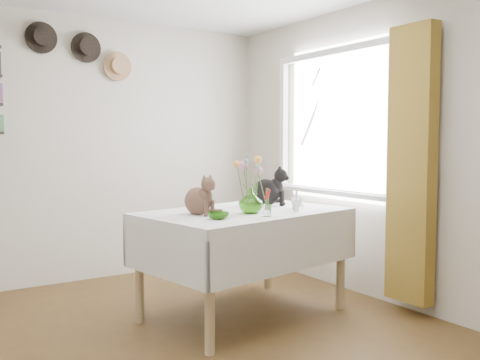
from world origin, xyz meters
TOP-DOWN VIEW (x-y plane):
  - room at (0.00, 0.00)m, footprint 4.08×4.58m
  - window at (1.97, 0.80)m, footprint 0.12×1.52m
  - curtain at (1.90, -0.12)m, footprint 0.12×0.38m
  - dining_table at (0.81, 0.54)m, footprint 1.65×1.21m
  - tabby_cat at (0.43, 0.56)m, footprint 0.25×0.29m
  - black_cat at (1.16, 0.74)m, footprint 0.35×0.35m
  - flower_vase at (0.78, 0.40)m, footprint 0.18×0.18m
  - green_bowl at (0.43, 0.28)m, footprint 0.18×0.18m
  - drinking_glass at (1.22, 0.42)m, footprint 0.12×0.12m
  - candlestick at (1.12, 0.30)m, footprint 0.04×0.04m
  - berry_jar at (0.79, 0.21)m, footprint 0.05×0.05m
  - porcelain_figurine at (1.34, 0.51)m, footprint 0.04×0.04m
  - flower_bouquet at (0.78, 0.41)m, footprint 0.17×0.13m
  - wall_hats at (0.12, 2.19)m, footprint 0.98×0.09m

SIDE VIEW (x-z plane):
  - dining_table at x=0.81m, z-range 0.20..1.01m
  - green_bowl at x=0.43m, z-range 0.81..0.85m
  - porcelain_figurine at x=1.34m, z-range 0.80..0.89m
  - drinking_glass at x=1.22m, z-range 0.81..0.89m
  - candlestick at x=1.12m, z-range 0.78..0.94m
  - flower_vase at x=0.78m, z-range 0.81..0.99m
  - berry_jar at x=0.79m, z-range 0.79..1.01m
  - tabby_cat at x=0.43m, z-range 0.81..1.11m
  - black_cat at x=1.16m, z-range 0.81..1.14m
  - flower_bouquet at x=0.78m, z-range 0.95..1.34m
  - curtain at x=1.90m, z-range 0.10..2.20m
  - room at x=0.00m, z-range -0.04..2.54m
  - window at x=1.97m, z-range 0.74..2.06m
  - wall_hats at x=0.12m, z-range 1.93..2.41m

